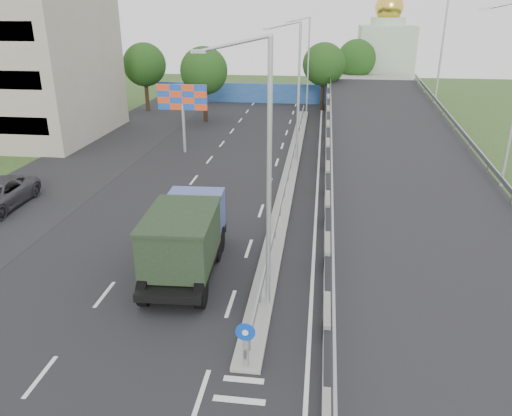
% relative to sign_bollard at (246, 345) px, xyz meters
% --- Properties ---
extents(road_surface, '(26.00, 90.00, 0.04)m').
position_rel_sign_bollard_xyz_m(road_surface, '(-3.00, 17.83, -1.03)').
color(road_surface, black).
rests_on(road_surface, ground).
extents(parking_strip, '(8.00, 90.00, 0.05)m').
position_rel_sign_bollard_xyz_m(parking_strip, '(-16.00, 17.83, -1.03)').
color(parking_strip, black).
rests_on(parking_strip, ground).
extents(median, '(1.00, 44.00, 0.20)m').
position_rel_sign_bollard_xyz_m(median, '(0.00, 21.83, -0.93)').
color(median, gray).
rests_on(median, ground).
extents(overpass_ramp, '(10.00, 50.00, 3.50)m').
position_rel_sign_bollard_xyz_m(overpass_ramp, '(7.50, 21.83, 0.72)').
color(overpass_ramp, gray).
rests_on(overpass_ramp, ground).
extents(median_guardrail, '(0.09, 44.00, 0.71)m').
position_rel_sign_bollard_xyz_m(median_guardrail, '(0.00, 21.83, -0.28)').
color(median_guardrail, gray).
rests_on(median_guardrail, median).
extents(sign_bollard, '(0.64, 0.23, 1.67)m').
position_rel_sign_bollard_xyz_m(sign_bollard, '(0.00, 0.00, 0.00)').
color(sign_bollard, black).
rests_on(sign_bollard, median).
extents(lamp_post_near, '(2.74, 0.18, 10.08)m').
position_rel_sign_bollard_xyz_m(lamp_post_near, '(0.11, 3.83, 4.77)').
color(lamp_post_near, '#B2B5B7').
rests_on(lamp_post_near, median).
extents(lamp_post_mid, '(2.74, 0.18, 10.08)m').
position_rel_sign_bollard_xyz_m(lamp_post_mid, '(0.11, 23.83, 4.77)').
color(lamp_post_mid, '#B2B5B7').
rests_on(lamp_post_mid, median).
extents(lamp_post_far, '(2.74, 0.18, 10.08)m').
position_rel_sign_bollard_xyz_m(lamp_post_far, '(0.11, 43.83, 4.77)').
color(lamp_post_far, '#B2B5B7').
rests_on(lamp_post_far, median).
extents(blue_wall, '(30.00, 0.50, 2.40)m').
position_rel_sign_bollard_xyz_m(blue_wall, '(-4.00, 49.83, 0.17)').
color(blue_wall, '#26468B').
rests_on(blue_wall, ground).
extents(church, '(7.00, 7.00, 13.80)m').
position_rel_sign_bollard_xyz_m(church, '(10.00, 57.83, 4.28)').
color(church, '#B2CCAD').
rests_on(church, ground).
extents(billboard, '(4.00, 0.24, 5.50)m').
position_rel_sign_bollard_xyz_m(billboard, '(-9.00, 25.83, 3.15)').
color(billboard, '#B2B5B7').
rests_on(billboard, ground).
extents(tree_left_mid, '(4.80, 4.80, 7.60)m').
position_rel_sign_bollard_xyz_m(tree_left_mid, '(-10.00, 37.83, 4.14)').
color(tree_left_mid, black).
rests_on(tree_left_mid, ground).
extents(tree_median_far, '(4.80, 4.80, 7.60)m').
position_rel_sign_bollard_xyz_m(tree_median_far, '(2.00, 45.83, 4.14)').
color(tree_median_far, black).
rests_on(tree_median_far, ground).
extents(tree_left_far, '(4.80, 4.80, 7.60)m').
position_rel_sign_bollard_xyz_m(tree_left_far, '(-18.00, 42.83, 4.14)').
color(tree_left_far, black).
rests_on(tree_left_far, ground).
extents(tree_ramp_far, '(4.80, 4.80, 7.60)m').
position_rel_sign_bollard_xyz_m(tree_ramp_far, '(6.00, 52.83, 4.14)').
color(tree_ramp_far, black).
rests_on(tree_ramp_far, ground).
extents(dump_truck, '(3.05, 7.31, 3.17)m').
position_rel_sign_bollard_xyz_m(dump_truck, '(-3.61, 6.27, 0.72)').
color(dump_truck, black).
rests_on(dump_truck, ground).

